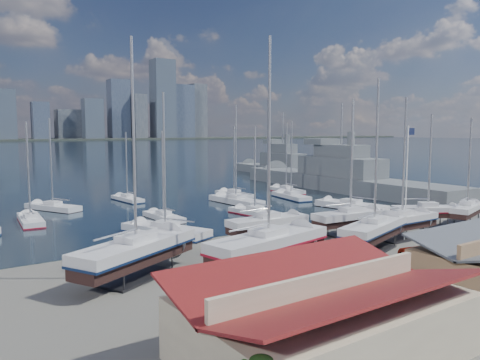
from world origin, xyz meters
TOP-DOWN VIEW (x-y plane):
  - ground at (0.00, -10.00)m, footprint 1400.00×1400.00m
  - shed_red at (-18.00, -26.00)m, footprint 14.70×9.45m
  - sailboat_cradle_0 at (-21.01, -8.64)m, footprint 11.75×8.17m
  - sailboat_cradle_1 at (-11.28, -12.84)m, footprint 12.25×5.46m
  - sailboat_cradle_2 at (-5.23, -4.92)m, footprint 9.01×2.81m
  - sailboat_cradle_3 at (1.09, -13.40)m, footprint 10.52×5.73m
  - sailboat_cradle_4 at (4.31, -7.43)m, footprint 9.20×3.20m
  - sailboat_cradle_5 at (7.24, -11.99)m, footprint 9.19×2.63m
  - sailboat_cradle_6 at (15.37, -9.62)m, footprint 8.19×6.18m
  - sailboat_cradle_7 at (20.51, -11.55)m, footprint 8.15×4.24m
  - sailboat_moored_1 at (-23.55, 19.56)m, footprint 3.16×8.98m
  - sailboat_moored_2 at (-19.00, 28.05)m, footprint 6.49×9.38m
  - sailboat_moored_3 at (-12.52, 4.10)m, footprint 6.98×11.27m
  - sailboat_moored_4 at (-8.92, 12.23)m, footprint 2.52×8.04m
  - sailboat_moored_5 at (-6.89, 30.32)m, footprint 2.98×8.07m
  - sailboat_moored_6 at (2.71, 8.18)m, footprint 3.48×8.73m
  - sailboat_moored_7 at (6.30, 18.12)m, footprint 3.71×10.95m
  - sailboat_moored_8 at (10.50, 24.93)m, footprint 2.79×8.73m
  - sailboat_moored_9 at (17.32, 4.23)m, footprint 4.82×11.25m
  - sailboat_moored_10 at (17.00, 17.32)m, footprint 4.08×9.47m
  - sailboat_moored_11 at (21.57, 24.01)m, footprint 3.55×9.30m
  - naval_ship_east at (32.58, 20.95)m, footprint 10.78×52.08m
  - naval_ship_west at (43.36, 51.61)m, footprint 7.99×39.16m
  - car_a at (-13.56, -18.19)m, footprint 2.91×4.54m
  - car_b at (-9.35, -19.40)m, footprint 4.87×2.24m
  - car_c at (0.60, -19.91)m, footprint 3.98×6.32m
  - flagpole at (6.97, -12.62)m, footprint 1.06×0.12m

SIDE VIEW (x-z plane):
  - ground at x=0.00m, z-range 0.00..0.00m
  - sailboat_moored_10 at x=17.00m, z-range -6.55..7.16m
  - sailboat_moored_11 at x=21.57m, z-range -6.47..7.08m
  - sailboat_moored_1 at x=-23.55m, z-range -6.28..6.89m
  - sailboat_moored_8 at x=10.50m, z-range -6.15..6.76m
  - sailboat_moored_6 at x=2.71m, z-range -6.04..6.65m
  - sailboat_moored_3 at x=-12.52m, z-range -7.86..8.48m
  - sailboat_moored_5 at x=-6.89m, z-range -5.59..6.21m
  - sailboat_moored_2 at x=-19.00m, z-range -6.63..7.28m
  - sailboat_moored_7 at x=6.30m, z-range -7.81..8.46m
  - sailboat_moored_9 at x=17.32m, z-range -7.90..8.55m
  - sailboat_moored_4 at x=-8.92m, z-range -5.68..6.34m
  - car_a at x=-13.56m, z-range 0.00..1.44m
  - car_b at x=-9.35m, z-range 0.00..1.55m
  - car_c at x=0.60m, z-range 0.00..1.63m
  - naval_ship_west at x=43.36m, z-range -7.08..10.42m
  - naval_ship_east at x=32.58m, z-range -7.66..11.00m
  - sailboat_cradle_7 at x=20.51m, z-range -4.60..8.45m
  - sailboat_cradle_6 at x=15.37m, z-range -4.77..8.65m
  - sailboat_cradle_2 at x=-5.23m, z-range -5.33..9.35m
  - sailboat_cradle_5 at x=7.24m, z-range -5.44..9.47m
  - sailboat_cradle_4 at x=4.31m, z-range -5.41..9.44m
  - sailboat_cradle_3 at x=1.09m, z-range -6.09..10.26m
  - sailboat_cradle_0 at x=-21.01m, z-range -7.04..11.43m
  - sailboat_cradle_1 at x=-11.28m, z-range -7.23..11.67m
  - shed_red at x=-18.00m, z-range 0.07..4.57m
  - flagpole at x=6.97m, z-range 0.91..12.92m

